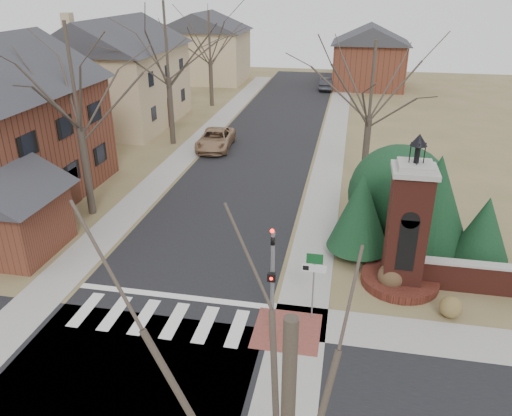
% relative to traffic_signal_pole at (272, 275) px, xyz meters
% --- Properties ---
extents(ground, '(120.00, 120.00, 0.00)m').
position_rel_traffic_signal_pole_xyz_m(ground, '(-4.30, -0.57, -2.59)').
color(ground, brown).
rests_on(ground, ground).
extents(main_street, '(8.00, 70.00, 0.01)m').
position_rel_traffic_signal_pole_xyz_m(main_street, '(-4.30, 21.43, -2.58)').
color(main_street, black).
rests_on(main_street, ground).
extents(cross_street, '(120.00, 8.00, 0.01)m').
position_rel_traffic_signal_pole_xyz_m(cross_street, '(-4.30, -3.57, -2.58)').
color(cross_street, black).
rests_on(cross_street, ground).
extents(crosswalk_zone, '(8.00, 2.20, 0.02)m').
position_rel_traffic_signal_pole_xyz_m(crosswalk_zone, '(-4.30, 0.23, -2.58)').
color(crosswalk_zone, silver).
rests_on(crosswalk_zone, ground).
extents(stop_bar, '(8.00, 0.35, 0.02)m').
position_rel_traffic_signal_pole_xyz_m(stop_bar, '(-4.30, 1.73, -2.58)').
color(stop_bar, silver).
rests_on(stop_bar, ground).
extents(sidewalk_right_main, '(2.00, 60.00, 0.02)m').
position_rel_traffic_signal_pole_xyz_m(sidewalk_right_main, '(0.90, 21.43, -2.58)').
color(sidewalk_right_main, gray).
rests_on(sidewalk_right_main, ground).
extents(sidewalk_left, '(2.00, 60.00, 0.02)m').
position_rel_traffic_signal_pole_xyz_m(sidewalk_left, '(-9.50, 21.43, -2.58)').
color(sidewalk_left, gray).
rests_on(sidewalk_left, ground).
extents(curb_apron, '(2.40, 2.40, 0.02)m').
position_rel_traffic_signal_pole_xyz_m(curb_apron, '(0.50, 0.43, -2.57)').
color(curb_apron, brown).
rests_on(curb_apron, ground).
extents(traffic_signal_pole, '(0.28, 0.41, 4.50)m').
position_rel_traffic_signal_pole_xyz_m(traffic_signal_pole, '(0.00, 0.00, 0.00)').
color(traffic_signal_pole, slate).
rests_on(traffic_signal_pole, ground).
extents(sign_post, '(0.90, 0.07, 2.75)m').
position_rel_traffic_signal_pole_xyz_m(sign_post, '(1.29, 1.41, -0.64)').
color(sign_post, slate).
rests_on(sign_post, ground).
extents(brick_gate_monument, '(3.20, 3.20, 6.47)m').
position_rel_traffic_signal_pole_xyz_m(brick_gate_monument, '(4.70, 4.42, -0.42)').
color(brick_gate_monument, '#59231A').
rests_on(brick_gate_monument, ground).
extents(house_stucco_left, '(9.80, 12.80, 9.28)m').
position_rel_traffic_signal_pole_xyz_m(house_stucco_left, '(-17.80, 26.42, 2.01)').
color(house_stucco_left, tan).
rests_on(house_stucco_left, ground).
extents(garage_left, '(4.80, 4.80, 4.29)m').
position_rel_traffic_signal_pole_xyz_m(garage_left, '(-12.82, 3.92, -0.35)').
color(garage_left, brown).
rests_on(garage_left, ground).
extents(house_distant_left, '(10.80, 8.80, 8.53)m').
position_rel_traffic_signal_pole_xyz_m(house_distant_left, '(-16.31, 47.42, 1.66)').
color(house_distant_left, tan).
rests_on(house_distant_left, ground).
extents(house_distant_right, '(8.80, 8.80, 7.30)m').
position_rel_traffic_signal_pole_xyz_m(house_distant_right, '(3.69, 47.42, 1.06)').
color(house_distant_right, brown).
rests_on(house_distant_right, ground).
extents(evergreen_near, '(2.80, 2.80, 4.10)m').
position_rel_traffic_signal_pole_xyz_m(evergreen_near, '(2.90, 6.43, -0.29)').
color(evergreen_near, '#473D33').
rests_on(evergreen_near, ground).
extents(evergreen_mid, '(3.40, 3.40, 4.70)m').
position_rel_traffic_signal_pole_xyz_m(evergreen_mid, '(6.20, 7.63, 0.01)').
color(evergreen_mid, '#473D33').
rests_on(evergreen_mid, ground).
extents(evergreen_far, '(2.40, 2.40, 3.30)m').
position_rel_traffic_signal_pole_xyz_m(evergreen_far, '(8.20, 6.63, -0.69)').
color(evergreen_far, '#473D33').
rests_on(evergreen_far, ground).
extents(evergreen_mass, '(4.80, 4.80, 4.80)m').
position_rel_traffic_signal_pole_xyz_m(evergreen_mass, '(4.70, 8.93, -0.19)').
color(evergreen_mass, '#10311B').
rests_on(evergreen_mass, ground).
extents(bare_tree_0, '(8.05, 8.05, 11.15)m').
position_rel_traffic_signal_pole_xyz_m(bare_tree_0, '(-11.30, 8.43, 5.11)').
color(bare_tree_0, '#473D33').
rests_on(bare_tree_0, ground).
extents(bare_tree_1, '(8.40, 8.40, 11.64)m').
position_rel_traffic_signal_pole_xyz_m(bare_tree_1, '(-11.30, 21.43, 5.44)').
color(bare_tree_1, '#473D33').
rests_on(bare_tree_1, ground).
extents(bare_tree_2, '(7.35, 7.35, 10.19)m').
position_rel_traffic_signal_pole_xyz_m(bare_tree_2, '(-11.80, 34.43, 4.44)').
color(bare_tree_2, '#473D33').
rests_on(bare_tree_2, ground).
extents(bare_tree_3, '(7.00, 7.00, 9.70)m').
position_rel_traffic_signal_pole_xyz_m(bare_tree_3, '(3.20, 15.43, 4.10)').
color(bare_tree_3, '#473D33').
rests_on(bare_tree_3, ground).
extents(pickup_truck, '(2.70, 5.26, 1.42)m').
position_rel_traffic_signal_pole_xyz_m(pickup_truck, '(-7.70, 20.82, -1.88)').
color(pickup_truck, '#9B7554').
rests_on(pickup_truck, ground).
extents(distant_car, '(1.55, 4.25, 1.39)m').
position_rel_traffic_signal_pole_xyz_m(distant_car, '(-0.90, 44.65, -1.89)').
color(distant_car, '#2B2D32').
rests_on(distant_car, ground).
extents(dry_shrub_left, '(1.09, 1.09, 1.09)m').
position_rel_traffic_signal_pole_xyz_m(dry_shrub_left, '(4.30, 4.03, -2.04)').
color(dry_shrub_left, '#4F3924').
rests_on(dry_shrub_left, ground).
extents(dry_shrub_right, '(0.85, 0.85, 0.85)m').
position_rel_traffic_signal_pole_xyz_m(dry_shrub_right, '(6.42, 2.47, -2.16)').
color(dry_shrub_right, brown).
rests_on(dry_shrub_right, ground).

